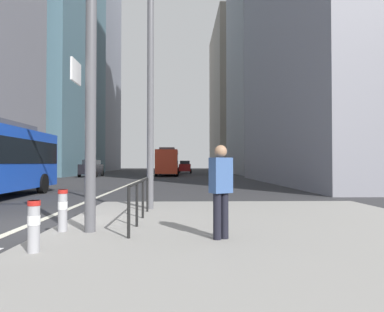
{
  "coord_description": "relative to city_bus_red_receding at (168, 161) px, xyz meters",
  "views": [
    {
      "loc": [
        3.77,
        -8.96,
        1.53
      ],
      "look_at": [
        5.24,
        39.83,
        2.54
      ],
      "focal_mm": 33.39,
      "sensor_mm": 36.0,
      "label": 1
    }
  ],
  "objects": [
    {
      "name": "pedestrian_waiting",
      "position": [
        2.41,
        -38.27,
        -0.73
      ],
      "size": [
        0.45,
        0.39,
        1.72
      ],
      "color": "black",
      "rests_on": "median_island"
    },
    {
      "name": "pedestrian_railing",
      "position": [
        0.71,
        -36.34,
        -0.98
      ],
      "size": [
        0.06,
        3.7,
        0.98
      ],
      "color": "black",
      "rests_on": "median_island"
    },
    {
      "name": "median_island",
      "position": [
        3.41,
        -36.84,
        -1.76
      ],
      "size": [
        9.0,
        10.0,
        0.15
      ],
      "primitive_type": "cube",
      "color": "gray",
      "rests_on": "ground"
    },
    {
      "name": "street_lamp_post",
      "position": [
        0.74,
        -33.91,
        3.45
      ],
      "size": [
        5.5,
        0.32,
        8.0
      ],
      "color": "#56565B",
      "rests_on": "median_island"
    },
    {
      "name": "office_tower_right_mid",
      "position": [
        14.91,
        6.77,
        23.63
      ],
      "size": [
        11.21,
        16.79,
        50.93
      ],
      "primitive_type": "cube",
      "color": "#9E9EA3",
      "rests_on": "ground"
    },
    {
      "name": "car_receding_near",
      "position": [
        2.28,
        11.18,
        -0.85
      ],
      "size": [
        2.17,
        4.24,
        1.94
      ],
      "color": "maroon",
      "rests_on": "ground"
    },
    {
      "name": "office_tower_right_far",
      "position": [
        14.91,
        32.27,
        13.88
      ],
      "size": [
        12.27,
        24.38,
        31.43
      ],
      "primitive_type": "cube",
      "color": "gray",
      "rests_on": "ground"
    },
    {
      "name": "bollard_left",
      "position": [
        -0.61,
        -39.17,
        -1.23
      ],
      "size": [
        0.2,
        0.2,
        0.81
      ],
      "color": "#99999E",
      "rests_on": "median_island"
    },
    {
      "name": "bollard_back",
      "position": [
        -0.73,
        -35.21,
        -1.25
      ],
      "size": [
        0.2,
        0.2,
        0.78
      ],
      "color": "#99999E",
      "rests_on": "median_island"
    },
    {
      "name": "bollard_right",
      "position": [
        -0.72,
        -37.46,
        -1.21
      ],
      "size": [
        0.2,
        0.2,
        0.85
      ],
      "color": "#99999E",
      "rests_on": "median_island"
    },
    {
      "name": "lane_centre_line",
      "position": [
        -2.09,
        -5.84,
        -1.83
      ],
      "size": [
        0.2,
        80.0,
        0.01
      ],
      "primitive_type": "cube",
      "color": "beige",
      "rests_on": "ground"
    },
    {
      "name": "office_tower_left_far",
      "position": [
        -18.09,
        31.34,
        19.2
      ],
      "size": [
        10.48,
        20.14,
        42.06
      ],
      "primitive_type": "cube",
      "color": "slate",
      "rests_on": "ground"
    },
    {
      "name": "ground_plane",
      "position": [
        -2.09,
        -15.84,
        -1.83
      ],
      "size": [
        160.0,
        160.0,
        0.0
      ],
      "primitive_type": "plane",
      "color": "#303033"
    },
    {
      "name": "city_bus_red_receding",
      "position": [
        0.0,
        0.0,
        0.0
      ],
      "size": [
        2.71,
        10.53,
        3.4
      ],
      "color": "red",
      "rests_on": "ground"
    },
    {
      "name": "car_oncoming_mid",
      "position": [
        -8.54,
        -3.93,
        -0.84
      ],
      "size": [
        2.06,
        4.46,
        1.94
      ],
      "color": "black",
      "rests_on": "ground"
    }
  ]
}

